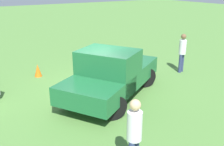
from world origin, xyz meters
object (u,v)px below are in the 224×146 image
object	(u,v)px
pickup_truck	(111,73)
person_bystander	(134,133)
person_visitor	(182,51)
traffic_cone	(38,70)

from	to	relation	value
pickup_truck	person_bystander	xyz separation A→B (m)	(1.66, 3.60, 0.08)
pickup_truck	person_visitor	distance (m)	4.29
pickup_truck	traffic_cone	world-z (taller)	pickup_truck
pickup_truck	traffic_cone	size ratio (longest dim) A/B	8.88
person_bystander	person_visitor	xyz separation A→B (m)	(-5.91, -4.22, 0.01)
pickup_truck	person_visitor	bearing A→B (deg)	-22.84
person_bystander	traffic_cone	size ratio (longest dim) A/B	3.23
person_bystander	person_visitor	world-z (taller)	person_visitor
person_bystander	pickup_truck	bearing A→B (deg)	-50.83
person_visitor	traffic_cone	xyz separation A→B (m)	(5.82, -2.96, -0.74)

